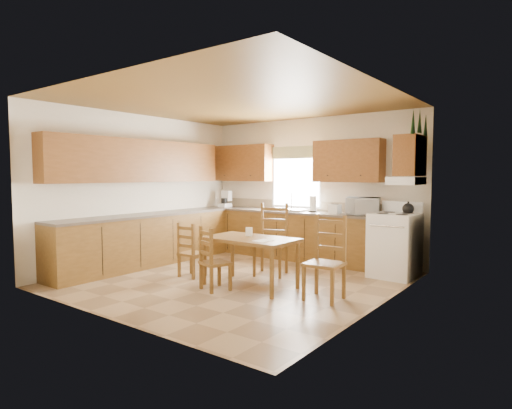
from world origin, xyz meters
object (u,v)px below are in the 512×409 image
Objects in this scene: stove at (395,246)px; dining_table at (250,262)px; chair_far_left at (271,240)px; chair_near_right at (215,259)px; microwave at (363,206)px; chair_near_left at (192,250)px; chair_far_right at (324,258)px.

stove is 2.35m from dining_table.
chair_near_right is at bearing -113.01° from chair_far_left.
chair_near_left is (-1.92, -2.17, -0.65)m from microwave.
dining_table is 1.11m from chair_near_left.
chair_near_left is at bearing -179.82° from chair_far_right.
dining_table is at bearing -129.01° from microwave.
chair_far_left reaches higher than dining_table.
chair_far_right reaches higher than dining_table.
dining_table is (-0.82, -2.10, -0.72)m from microwave.
microwave is at bearing 160.35° from stove.
microwave reaches higher than chair_near_right.
chair_far_left is 1.51m from chair_far_right.
stove is at bearing 15.42° from chair_far_left.
chair_near_right is (-1.10, -2.53, -0.63)m from microwave.
chair_far_right is at bearing -142.44° from chair_near_right.
stove is 1.16× the size of chair_near_left.
chair_near_right reaches higher than chair_near_left.
dining_table is at bearing -126.00° from stove.
dining_table is 1.56× the size of chair_near_left.
dining_table is at bearing -95.04° from chair_far_left.
dining_table is 1.16× the size of chair_far_left.
microwave is 2.37m from dining_table.
microwave is 0.45× the size of chair_far_left.
stove is 1.81m from chair_far_right.
chair_near_left is at bearing -149.34° from microwave.
chair_far_left is at bearing -144.34° from microwave.
chair_far_left is 1.06× the size of chair_far_right.
stove is at bearing -108.54° from chair_near_right.
chair_far_left is (0.11, 1.20, 0.13)m from chair_near_right.
chair_near_left is at bearing -155.96° from chair_far_left.
chair_far_left is at bearing -141.03° from chair_near_left.
stove is at bearing -146.28° from chair_near_left.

